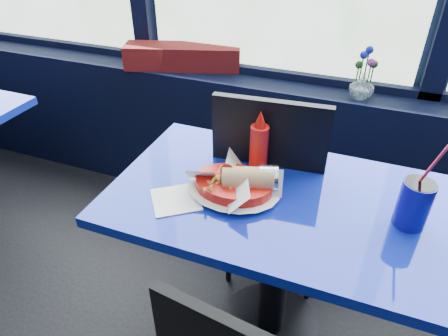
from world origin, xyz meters
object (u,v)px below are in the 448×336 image
Objects in this scene: ketchup_bottle at (259,146)px; planter_box at (183,57)px; chair_near_back at (276,180)px; flower_vase at (363,83)px; food_basket at (235,184)px; near_table at (279,235)px; soda_cup at (414,203)px.

planter_box is at bearing 131.58° from ketchup_bottle.
flower_vase reaches higher than chair_near_back.
planter_box is (-0.71, 0.57, 0.28)m from chair_near_back.
flower_vase reaches higher than food_basket.
flower_vase is (0.26, 0.51, 0.29)m from chair_near_back.
planter_box is 1.13m from food_basket.
ketchup_bottle reaches higher than food_basket.
food_basket is at bearing -167.45° from near_table.
flower_vase reaches higher than planter_box.
near_table is 3.90× the size of food_basket.
chair_near_back is 0.96m from planter_box.
chair_near_back reaches higher than ketchup_bottle.
chair_near_back reaches higher than near_table.
chair_near_back is at bearing 107.04° from near_table.
near_table is at bearing 19.12° from food_basket.
soda_cup is at bearing 11.44° from food_basket.
near_table is at bearing -42.26° from ketchup_bottle.
near_table is 1.24m from planter_box.
planter_box is 1.03m from ketchup_bottle.
food_basket is 0.57m from soda_cup.
flower_vase is at bearing 106.10° from soda_cup.
flower_vase is at bearing -21.03° from planter_box.
planter_box is 2.54× the size of ketchup_bottle.
flower_vase reaches higher than near_table.
chair_near_back reaches higher than food_basket.
planter_box is 0.98m from flower_vase.
planter_box is 2.61× the size of flower_vase.
planter_box is 2.09× the size of food_basket.
ketchup_bottle is (-0.13, 0.12, 0.29)m from near_table.
food_basket is 1.22× the size of ketchup_bottle.
ketchup_bottle is 0.54m from soda_cup.
planter_box is at bearing 176.33° from flower_vase.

